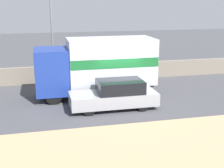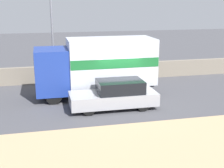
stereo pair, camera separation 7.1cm
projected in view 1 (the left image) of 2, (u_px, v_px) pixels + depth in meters
name	position (u px, v px, depth m)	size (l,w,h in m)	color
ground_plane	(122.00, 104.00, 17.25)	(80.00, 80.00, 0.00)	#47474C
dirt_shoulder_foreground	(159.00, 151.00, 11.93)	(60.00, 5.63, 0.04)	tan
stone_wall_backdrop	(102.00, 72.00, 22.32)	(60.00, 0.35, 1.18)	gray
street_lamp	(52.00, 25.00, 20.30)	(0.56, 0.28, 6.93)	slate
box_truck	(99.00, 64.00, 18.32)	(6.94, 2.49, 3.43)	navy
car_hatchback	(115.00, 95.00, 16.44)	(4.58, 1.75, 1.52)	#9E9EA3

